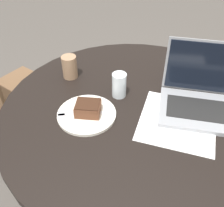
{
  "coord_description": "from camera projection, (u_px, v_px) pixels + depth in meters",
  "views": [
    {
      "loc": [
        0.76,
        -0.28,
        1.45
      ],
      "look_at": [
        -0.0,
        -0.1,
        0.79
      ],
      "focal_mm": 42.0,
      "sensor_mm": 36.0,
      "label": 1
    }
  ],
  "objects": [
    {
      "name": "cake_slice",
      "position": [
        88.0,
        108.0,
        1.0
      ],
      "size": [
        0.11,
        0.12,
        0.05
      ],
      "rotation": [
        0.0,
        0.0,
        4.37
      ],
      "color": "brown",
      "rests_on": "plate"
    },
    {
      "name": "coffee_glass",
      "position": [
        70.0,
        67.0,
        1.2
      ],
      "size": [
        0.07,
        0.07,
        0.11
      ],
      "color": "#997556",
      "rests_on": "dining_table"
    },
    {
      "name": "ground_plane",
      "position": [
        129.0,
        203.0,
        1.55
      ],
      "size": [
        12.0,
        12.0,
        0.0
      ],
      "primitive_type": "plane",
      "color": "#4C4742"
    },
    {
      "name": "chair",
      "position": [
        8.0,
        95.0,
        1.6
      ],
      "size": [
        0.59,
        0.59,
        0.87
      ],
      "rotation": [
        0.0,
        0.0,
        6.98
      ],
      "color": "brown",
      "rests_on": "ground_plane"
    },
    {
      "name": "water_glass",
      "position": [
        119.0,
        85.0,
        1.09
      ],
      "size": [
        0.06,
        0.06,
        0.11
      ],
      "color": "silver",
      "rests_on": "dining_table"
    },
    {
      "name": "paper_document",
      "position": [
        177.0,
        121.0,
        1.0
      ],
      "size": [
        0.4,
        0.39,
        0.0
      ],
      "rotation": [
        0.0,
        0.0,
        -0.55
      ],
      "color": "white",
      "rests_on": "dining_table"
    },
    {
      "name": "plate",
      "position": [
        87.0,
        114.0,
        1.02
      ],
      "size": [
        0.23,
        0.23,
        0.01
      ],
      "color": "silver",
      "rests_on": "dining_table"
    },
    {
      "name": "fork",
      "position": [
        75.0,
        114.0,
        1.01
      ],
      "size": [
        0.04,
        0.17,
        0.0
      ],
      "rotation": [
        0.0,
        0.0,
        4.58
      ],
      "color": "silver",
      "rests_on": "plate"
    },
    {
      "name": "dining_table",
      "position": [
        134.0,
        135.0,
        1.17
      ],
      "size": [
        1.1,
        1.1,
        0.75
      ],
      "color": "black",
      "rests_on": "ground_plane"
    },
    {
      "name": "laptop",
      "position": [
        202.0,
        99.0,
        1.03
      ],
      "size": [
        0.35,
        0.39,
        0.25
      ],
      "rotation": [
        0.0,
        0.0,
        4.27
      ],
      "color": "gray",
      "rests_on": "dining_table"
    }
  ]
}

